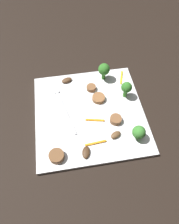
% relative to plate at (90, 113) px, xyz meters
% --- Properties ---
extents(ground_plane, '(1.40, 1.40, 0.00)m').
position_rel_plate_xyz_m(ground_plane, '(0.00, 0.00, -0.01)').
color(ground_plane, black).
extents(plate, '(0.29, 0.29, 0.01)m').
position_rel_plate_xyz_m(plate, '(0.00, 0.00, 0.00)').
color(plate, white).
rests_on(plate, ground_plane).
extents(fork, '(0.18, 0.06, 0.00)m').
position_rel_plate_xyz_m(fork, '(0.04, 0.07, 0.01)').
color(fork, silver).
rests_on(fork, plate).
extents(broccoli_floret_0, '(0.03, 0.03, 0.04)m').
position_rel_plate_xyz_m(broccoli_floret_0, '(-0.09, -0.10, 0.03)').
color(broccoli_floret_0, '#408630').
rests_on(broccoli_floret_0, plate).
extents(broccoli_floret_1, '(0.03, 0.03, 0.05)m').
position_rel_plate_xyz_m(broccoli_floret_1, '(0.04, -0.11, 0.04)').
color(broccoli_floret_1, '#347525').
rests_on(broccoli_floret_1, plate).
extents(broccoli_floret_2, '(0.03, 0.03, 0.06)m').
position_rel_plate_xyz_m(broccoli_floret_2, '(0.11, -0.06, 0.04)').
color(broccoli_floret_2, '#347525').
rests_on(broccoli_floret_2, plate).
extents(sausage_slice_0, '(0.05, 0.05, 0.02)m').
position_rel_plate_xyz_m(sausage_slice_0, '(-0.11, 0.10, 0.01)').
color(sausage_slice_0, brown).
rests_on(sausage_slice_0, plate).
extents(sausage_slice_1, '(0.05, 0.05, 0.01)m').
position_rel_plate_xyz_m(sausage_slice_1, '(0.04, -0.03, 0.01)').
color(sausage_slice_1, brown).
rests_on(sausage_slice_1, plate).
extents(sausage_slice_2, '(0.04, 0.04, 0.01)m').
position_rel_plate_xyz_m(sausage_slice_2, '(-0.04, -0.06, 0.01)').
color(sausage_slice_2, brown).
rests_on(sausage_slice_2, plate).
extents(sausage_slice_3, '(0.04, 0.04, 0.01)m').
position_rel_plate_xyz_m(sausage_slice_3, '(0.08, -0.02, 0.01)').
color(sausage_slice_3, brown).
rests_on(sausage_slice_3, plate).
extents(mushroom_0, '(0.04, 0.03, 0.01)m').
position_rel_plate_xyz_m(mushroom_0, '(-0.11, 0.03, 0.01)').
color(mushroom_0, '#422B19').
rests_on(mushroom_0, plate).
extents(mushroom_1, '(0.03, 0.03, 0.01)m').
position_rel_plate_xyz_m(mushroom_1, '(-0.08, -0.05, 0.01)').
color(mushroom_1, brown).
rests_on(mushroom_1, plate).
extents(mushroom_2, '(0.03, 0.04, 0.01)m').
position_rel_plate_xyz_m(mushroom_2, '(0.12, 0.05, 0.01)').
color(mushroom_2, '#4C331E').
rests_on(mushroom_2, plate).
extents(pepper_strip_0, '(0.05, 0.02, 0.00)m').
position_rel_plate_xyz_m(pepper_strip_0, '(0.11, -0.12, 0.01)').
color(pepper_strip_0, yellow).
rests_on(pepper_strip_0, plate).
extents(pepper_strip_1, '(0.01, 0.05, 0.00)m').
position_rel_plate_xyz_m(pepper_strip_1, '(-0.09, -0.00, 0.01)').
color(pepper_strip_1, orange).
rests_on(pepper_strip_1, plate).
extents(pepper_strip_2, '(0.02, 0.05, 0.00)m').
position_rel_plate_xyz_m(pepper_strip_2, '(-0.03, -0.01, 0.01)').
color(pepper_strip_2, orange).
rests_on(pepper_strip_2, plate).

